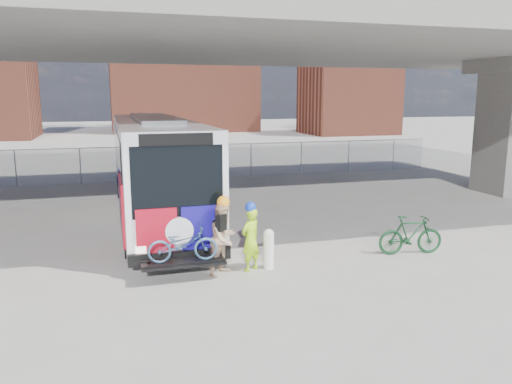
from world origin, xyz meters
name	(u,v)px	position (x,y,z in m)	size (l,w,h in m)	color
ground	(233,239)	(0.00, 0.00, 0.00)	(160.00, 160.00, 0.00)	#9E9991
bus	(155,161)	(-2.00, 3.50, 2.11)	(2.67, 12.90, 3.69)	silver
overpass	(205,36)	(0.00, 4.00, 6.54)	(40.00, 16.00, 7.95)	#605E59
chainlink_fence	(179,153)	(0.00, 12.00, 1.42)	(30.00, 0.06, 30.00)	gray
brick_buildings	(147,88)	(1.23, 48.23, 5.42)	(54.00, 22.00, 12.00)	brown
smokestack	(235,37)	(14.00, 55.00, 12.50)	(2.20, 2.20, 25.00)	brown
bollard	(269,247)	(0.24, -2.83, 0.56)	(0.27, 0.27, 1.05)	white
cyclist_hivis	(251,238)	(-0.24, -2.83, 0.86)	(0.71, 0.65, 1.79)	#A0DC17
cyclist_tan	(224,237)	(-0.95, -2.89, 0.94)	(1.12, 1.10, 1.99)	tan
bike_parked	(411,235)	(4.43, -2.83, 0.55)	(0.52, 1.84, 1.11)	#123A1E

